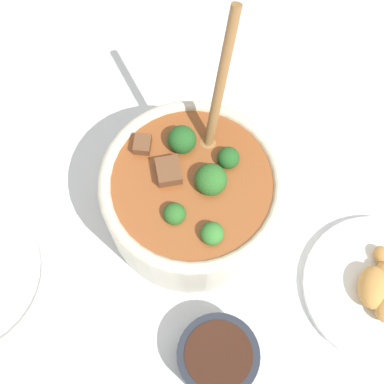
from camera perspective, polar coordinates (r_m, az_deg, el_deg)
The scene contains 4 objects.
ground_plane at distance 0.74m, azimuth 0.00°, elevation -2.10°, with size 4.00×4.00×0.00m, color silver.
stew_bowl at distance 0.68m, azimuth 0.02°, elevation -0.24°, with size 0.23×0.24×0.28m.
condiment_bowl at distance 0.67m, azimuth 2.76°, elevation -17.11°, with size 0.10×0.10×0.05m.
food_plate at distance 0.74m, azimuth 19.53°, elevation -9.76°, with size 0.19×0.19×0.05m.
Camera 1 is at (0.01, -0.25, 0.69)m, focal length 50.00 mm.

